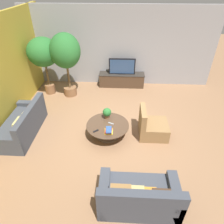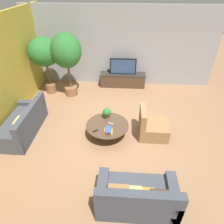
{
  "view_description": "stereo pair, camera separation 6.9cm",
  "coord_description": "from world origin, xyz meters",
  "px_view_note": "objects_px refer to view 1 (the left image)",
  "views": [
    {
      "loc": [
        0.15,
        -4.54,
        3.85
      ],
      "look_at": [
        -0.1,
        0.2,
        0.55
      ],
      "focal_mm": 32.0,
      "sensor_mm": 36.0,
      "label": 1
    },
    {
      "loc": [
        0.22,
        -4.54,
        3.85
      ],
      "look_at": [
        -0.1,
        0.2,
        0.55
      ],
      "focal_mm": 32.0,
      "sensor_mm": 36.0,
      "label": 2
    }
  ],
  "objects_px": {
    "armchair_wicker": "(152,127)",
    "potted_plant_tabletop": "(107,113)",
    "media_console": "(122,80)",
    "potted_palm_tall": "(43,54)",
    "coffee_table": "(108,128)",
    "couch_near_entry": "(139,197)",
    "couch_by_wall": "(23,125)",
    "potted_palm_corner": "(65,53)",
    "television": "(122,66)"
  },
  "relations": [
    {
      "from": "potted_palm_tall",
      "to": "media_console",
      "type": "bearing_deg",
      "value": 14.86
    },
    {
      "from": "potted_plant_tabletop",
      "to": "media_console",
      "type": "bearing_deg",
      "value": 82.13
    },
    {
      "from": "couch_by_wall",
      "to": "potted_palm_corner",
      "type": "bearing_deg",
      "value": 159.7
    },
    {
      "from": "armchair_wicker",
      "to": "television",
      "type": "bearing_deg",
      "value": 16.37
    },
    {
      "from": "couch_by_wall",
      "to": "media_console",
      "type": "bearing_deg",
      "value": 138.33
    },
    {
      "from": "couch_by_wall",
      "to": "potted_palm_corner",
      "type": "height_order",
      "value": "potted_palm_corner"
    },
    {
      "from": "potted_palm_tall",
      "to": "potted_palm_corner",
      "type": "height_order",
      "value": "potted_palm_corner"
    },
    {
      "from": "couch_by_wall",
      "to": "potted_palm_tall",
      "type": "distance_m",
      "value": 2.71
    },
    {
      "from": "couch_near_entry",
      "to": "potted_palm_tall",
      "type": "relative_size",
      "value": 0.74
    },
    {
      "from": "media_console",
      "to": "potted_plant_tabletop",
      "type": "distance_m",
      "value": 2.87
    },
    {
      "from": "media_console",
      "to": "couch_near_entry",
      "type": "xyz_separation_m",
      "value": [
        0.4,
        -5.22,
        0.02
      ]
    },
    {
      "from": "armchair_wicker",
      "to": "potted_plant_tabletop",
      "type": "xyz_separation_m",
      "value": [
        -1.28,
        0.19,
        0.31
      ]
    },
    {
      "from": "couch_by_wall",
      "to": "potted_palm_tall",
      "type": "bearing_deg",
      "value": 179.33
    },
    {
      "from": "potted_palm_tall",
      "to": "potted_palm_corner",
      "type": "xyz_separation_m",
      "value": [
        0.82,
        -0.11,
        0.07
      ]
    },
    {
      "from": "television",
      "to": "couch_by_wall",
      "type": "bearing_deg",
      "value": -131.69
    },
    {
      "from": "couch_near_entry",
      "to": "potted_palm_tall",
      "type": "bearing_deg",
      "value": -54.81
    },
    {
      "from": "television",
      "to": "couch_by_wall",
      "type": "relative_size",
      "value": 0.56
    },
    {
      "from": "media_console",
      "to": "coffee_table",
      "type": "relative_size",
      "value": 1.53
    },
    {
      "from": "armchair_wicker",
      "to": "potted_plant_tabletop",
      "type": "height_order",
      "value": "armchair_wicker"
    },
    {
      "from": "potted_palm_tall",
      "to": "potted_palm_corner",
      "type": "relative_size",
      "value": 0.92
    },
    {
      "from": "media_console",
      "to": "potted_plant_tabletop",
      "type": "height_order",
      "value": "potted_plant_tabletop"
    },
    {
      "from": "television",
      "to": "potted_palm_tall",
      "type": "bearing_deg",
      "value": -165.17
    },
    {
      "from": "media_console",
      "to": "potted_palm_tall",
      "type": "bearing_deg",
      "value": -165.14
    },
    {
      "from": "television",
      "to": "armchair_wicker",
      "type": "relative_size",
      "value": 1.2
    },
    {
      "from": "potted_palm_corner",
      "to": "potted_plant_tabletop",
      "type": "xyz_separation_m",
      "value": [
        1.55,
        -1.98,
        -1.03
      ]
    },
    {
      "from": "couch_by_wall",
      "to": "armchair_wicker",
      "type": "height_order",
      "value": "armchair_wicker"
    },
    {
      "from": "media_console",
      "to": "coffee_table",
      "type": "bearing_deg",
      "value": -96.36
    },
    {
      "from": "television",
      "to": "armchair_wicker",
      "type": "xyz_separation_m",
      "value": [
        0.89,
        -3.02,
        -0.57
      ]
    },
    {
      "from": "television",
      "to": "coffee_table",
      "type": "height_order",
      "value": "television"
    },
    {
      "from": "armchair_wicker",
      "to": "couch_near_entry",
      "type": "bearing_deg",
      "value": 167.48
    },
    {
      "from": "armchair_wicker",
      "to": "potted_palm_corner",
      "type": "height_order",
      "value": "potted_palm_corner"
    },
    {
      "from": "television",
      "to": "armchair_wicker",
      "type": "bearing_deg",
      "value": -73.63
    },
    {
      "from": "potted_palm_tall",
      "to": "television",
      "type": "bearing_deg",
      "value": 14.83
    },
    {
      "from": "potted_palm_corner",
      "to": "couch_near_entry",
      "type": "bearing_deg",
      "value": -61.79
    },
    {
      "from": "media_console",
      "to": "couch_by_wall",
      "type": "xyz_separation_m",
      "value": [
        -2.79,
        -3.13,
        0.01
      ]
    },
    {
      "from": "potted_palm_tall",
      "to": "potted_plant_tabletop",
      "type": "height_order",
      "value": "potted_palm_tall"
    },
    {
      "from": "coffee_table",
      "to": "couch_by_wall",
      "type": "height_order",
      "value": "couch_by_wall"
    },
    {
      "from": "media_console",
      "to": "coffee_table",
      "type": "xyz_separation_m",
      "value": [
        -0.35,
        -3.14,
        0.0
      ]
    },
    {
      "from": "armchair_wicker",
      "to": "potted_plant_tabletop",
      "type": "relative_size",
      "value": 2.62
    },
    {
      "from": "coffee_table",
      "to": "couch_by_wall",
      "type": "relative_size",
      "value": 0.64
    },
    {
      "from": "potted_palm_tall",
      "to": "potted_plant_tabletop",
      "type": "distance_m",
      "value": 3.31
    },
    {
      "from": "coffee_table",
      "to": "potted_plant_tabletop",
      "type": "xyz_separation_m",
      "value": [
        -0.04,
        0.31,
        0.3
      ]
    },
    {
      "from": "media_console",
      "to": "coffee_table",
      "type": "distance_m",
      "value": 3.16
    },
    {
      "from": "couch_by_wall",
      "to": "potted_palm_tall",
      "type": "relative_size",
      "value": 0.88
    },
    {
      "from": "coffee_table",
      "to": "couch_near_entry",
      "type": "height_order",
      "value": "couch_near_entry"
    },
    {
      "from": "potted_palm_tall",
      "to": "potted_palm_corner",
      "type": "bearing_deg",
      "value": -7.95
    },
    {
      "from": "television",
      "to": "potted_plant_tabletop",
      "type": "xyz_separation_m",
      "value": [
        -0.39,
        -2.83,
        -0.26
      ]
    },
    {
      "from": "armchair_wicker",
      "to": "potted_palm_tall",
      "type": "relative_size",
      "value": 0.41
    },
    {
      "from": "television",
      "to": "potted_palm_corner",
      "type": "xyz_separation_m",
      "value": [
        -1.94,
        -0.85,
        0.77
      ]
    },
    {
      "from": "couch_near_entry",
      "to": "armchair_wicker",
      "type": "distance_m",
      "value": 2.25
    }
  ]
}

